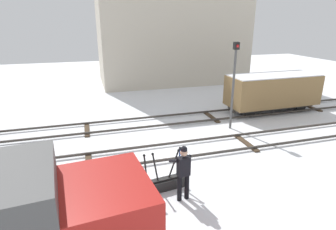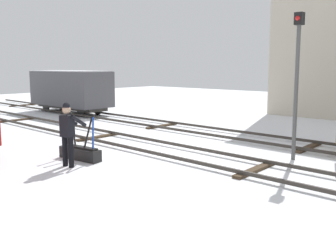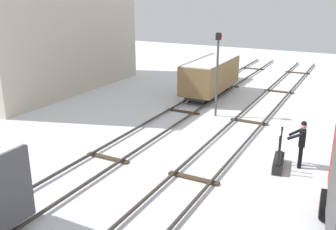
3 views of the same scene
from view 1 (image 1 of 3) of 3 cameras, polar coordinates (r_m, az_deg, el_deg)
name	(u,v)px [view 1 (image 1 of 3)]	position (r m, az deg, el deg)	size (l,w,h in m)	color
ground_plane	(173,153)	(12.09, 1.09, -7.79)	(60.00, 60.00, 0.00)	white
track_main_line	(173,151)	(12.04, 1.09, -7.34)	(44.00, 1.94, 0.18)	#38332D
track_siding_near	(153,122)	(15.39, -3.12, -1.37)	(44.00, 1.94, 0.18)	#38332D
switch_lever_frame	(163,183)	(9.62, -0.96, -13.68)	(1.56, 0.57, 1.45)	black
rail_worker	(183,169)	(8.76, 3.11, -11.04)	(0.60, 0.69, 1.85)	black
signal_post	(234,78)	(14.38, 13.33, 7.32)	(0.24, 0.32, 4.43)	#4C4C4C
apartment_building	(171,21)	(26.10, 0.70, 18.63)	(13.03, 6.54, 10.60)	beige
freight_car_back_track	(273,91)	(18.20, 20.64, 4.70)	(5.65, 2.13, 2.33)	#2D2B28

